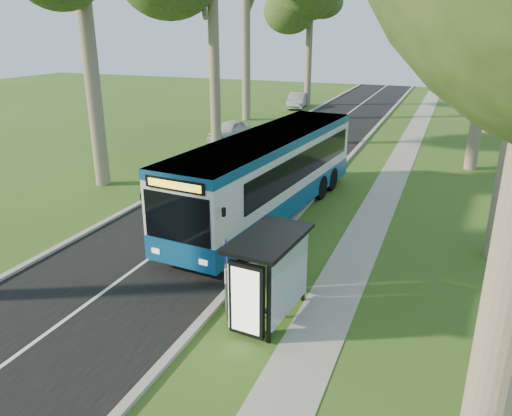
{
  "coord_description": "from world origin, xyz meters",
  "views": [
    {
      "loc": [
        5.63,
        -11.63,
        7.49
      ],
      "look_at": [
        -0.36,
        3.44,
        1.6
      ],
      "focal_mm": 35.0,
      "sensor_mm": 36.0,
      "label": 1
    }
  ],
  "objects_px": {
    "bus": "(269,175)",
    "car_silver": "(297,101)",
    "bus_stop_sign": "(226,271)",
    "litter_bin": "(282,268)",
    "bus_shelter": "(269,267)",
    "car_white": "(230,131)"
  },
  "relations": [
    {
      "from": "bus",
      "to": "car_silver",
      "type": "xyz_separation_m",
      "value": [
        -7.74,
        29.0,
        -1.05
      ]
    },
    {
      "from": "bus_stop_sign",
      "to": "litter_bin",
      "type": "bearing_deg",
      "value": 57.88
    },
    {
      "from": "bus_stop_sign",
      "to": "bus_shelter",
      "type": "xyz_separation_m",
      "value": [
        1.09,
        0.27,
        0.17
      ]
    },
    {
      "from": "bus",
      "to": "litter_bin",
      "type": "xyz_separation_m",
      "value": [
        2.48,
        -5.51,
        -1.23
      ]
    },
    {
      "from": "car_silver",
      "to": "bus_shelter",
      "type": "bearing_deg",
      "value": -82.93
    },
    {
      "from": "litter_bin",
      "to": "car_white",
      "type": "xyz_separation_m",
      "value": [
        -10.17,
        18.43,
        0.14
      ]
    },
    {
      "from": "bus_stop_sign",
      "to": "car_silver",
      "type": "relative_size",
      "value": 0.54
    },
    {
      "from": "bus_shelter",
      "to": "bus_stop_sign",
      "type": "bearing_deg",
      "value": -160.71
    },
    {
      "from": "litter_bin",
      "to": "car_white",
      "type": "distance_m",
      "value": 21.05
    },
    {
      "from": "bus",
      "to": "car_white",
      "type": "bearing_deg",
      "value": 126.37
    },
    {
      "from": "bus_stop_sign",
      "to": "car_silver",
      "type": "distance_m",
      "value": 38.23
    },
    {
      "from": "bus",
      "to": "car_silver",
      "type": "height_order",
      "value": "bus"
    },
    {
      "from": "bus",
      "to": "bus_shelter",
      "type": "bearing_deg",
      "value": -64.04
    },
    {
      "from": "bus",
      "to": "car_white",
      "type": "distance_m",
      "value": 15.07
    },
    {
      "from": "bus_stop_sign",
      "to": "litter_bin",
      "type": "height_order",
      "value": "bus_stop_sign"
    },
    {
      "from": "bus_stop_sign",
      "to": "car_white",
      "type": "bearing_deg",
      "value": 97.8
    },
    {
      "from": "bus_stop_sign",
      "to": "car_silver",
      "type": "height_order",
      "value": "bus_stop_sign"
    },
    {
      "from": "bus_shelter",
      "to": "car_silver",
      "type": "height_order",
      "value": "bus_shelter"
    },
    {
      "from": "litter_bin",
      "to": "car_silver",
      "type": "height_order",
      "value": "car_silver"
    },
    {
      "from": "bus",
      "to": "litter_bin",
      "type": "distance_m",
      "value": 6.16
    },
    {
      "from": "bus_shelter",
      "to": "litter_bin",
      "type": "bearing_deg",
      "value": 105.29
    },
    {
      "from": "car_white",
      "to": "car_silver",
      "type": "xyz_separation_m",
      "value": [
        -0.06,
        16.08,
        0.04
      ]
    }
  ]
}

